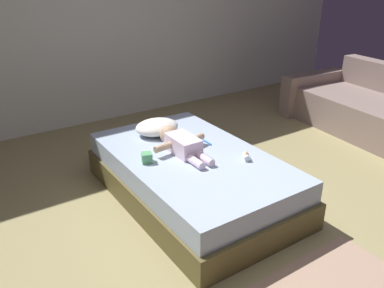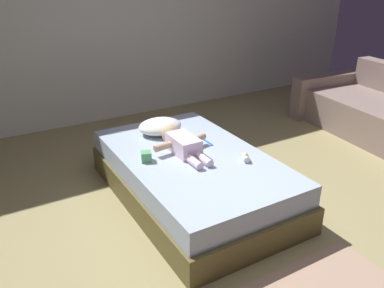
{
  "view_description": "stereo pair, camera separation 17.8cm",
  "coord_description": "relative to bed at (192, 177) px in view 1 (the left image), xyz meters",
  "views": [
    {
      "loc": [
        -1.86,
        -1.77,
        1.85
      ],
      "look_at": [
        -0.21,
        0.7,
        0.51
      ],
      "focal_mm": 36.8,
      "sensor_mm": 36.0,
      "label": 1
    },
    {
      "loc": [
        -1.71,
        -1.86,
        1.85
      ],
      "look_at": [
        -0.21,
        0.7,
        0.51
      ],
      "focal_mm": 36.8,
      "sensor_mm": 36.0,
      "label": 2
    }
  ],
  "objects": [
    {
      "name": "wall_behind_bed",
      "position": [
        0.21,
        2.3,
        1.23
      ],
      "size": [
        8.0,
        0.12,
        2.87
      ],
      "primitive_type": "cube",
      "color": "silver",
      "rests_on": "ground_plane"
    },
    {
      "name": "baby_bottle",
      "position": [
        0.32,
        -0.32,
        0.24
      ],
      "size": [
        0.09,
        0.1,
        0.07
      ],
      "color": "white",
      "rests_on": "bed"
    },
    {
      "name": "bed",
      "position": [
        0.0,
        0.0,
        0.0
      ],
      "size": [
        1.15,
        1.91,
        0.41
      ],
      "color": "brown",
      "rests_on": "ground_plane"
    },
    {
      "name": "ground_plane",
      "position": [
        0.21,
        -0.7,
        -0.2
      ],
      "size": [
        8.0,
        8.0,
        0.0
      ],
      "primitive_type": "plane",
      "color": "#9B8F5E"
    },
    {
      "name": "pillow",
      "position": [
        -0.02,
        0.56,
        0.28
      ],
      "size": [
        0.41,
        0.34,
        0.13
      ],
      "color": "white",
      "rests_on": "bed"
    },
    {
      "name": "baby",
      "position": [
        -0.04,
        0.12,
        0.28
      ],
      "size": [
        0.5,
        0.66,
        0.16
      ],
      "color": "white",
      "rests_on": "bed"
    },
    {
      "name": "toy_block",
      "position": [
        -0.38,
        0.09,
        0.25
      ],
      "size": [
        0.1,
        0.1,
        0.08
      ],
      "color": "#5FB572",
      "rests_on": "bed"
    },
    {
      "name": "toothbrush",
      "position": [
        0.25,
        0.15,
        0.22
      ],
      "size": [
        0.01,
        0.16,
        0.02
      ],
      "color": "#3C85EC",
      "rests_on": "bed"
    },
    {
      "name": "couch",
      "position": [
        2.66,
        0.02,
        0.06
      ],
      "size": [
        1.25,
        2.13,
        0.76
      ],
      "color": "gray",
      "rests_on": "ground_plane"
    }
  ]
}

